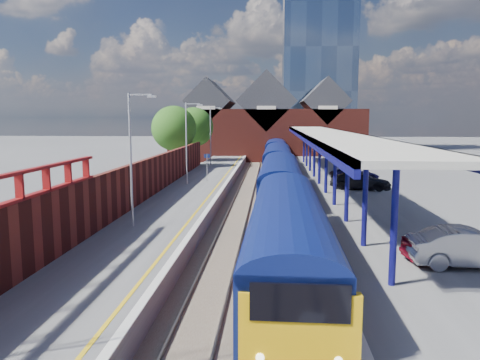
% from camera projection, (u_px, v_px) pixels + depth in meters
% --- Properties ---
extents(ground, '(240.00, 240.00, 0.00)m').
position_uv_depth(ground, '(263.00, 183.00, 48.25)').
color(ground, '#5B5B5E').
rests_on(ground, ground).
extents(ballast_bed, '(6.00, 76.00, 0.06)m').
position_uv_depth(ballast_bed, '(261.00, 200.00, 38.36)').
color(ballast_bed, '#473D33').
rests_on(ballast_bed, ground).
extents(rails, '(4.51, 76.00, 0.14)m').
position_uv_depth(rails, '(261.00, 199.00, 38.34)').
color(rails, slate).
rests_on(rails, ground).
extents(left_platform, '(5.00, 76.00, 1.00)m').
position_uv_depth(left_platform, '(195.00, 194.00, 38.66)').
color(left_platform, '#565659').
rests_on(left_platform, ground).
extents(right_platform, '(6.00, 76.00, 1.00)m').
position_uv_depth(right_platform, '(335.00, 195.00, 37.89)').
color(right_platform, '#565659').
rests_on(right_platform, ground).
extents(coping_left, '(0.30, 76.00, 0.05)m').
position_uv_depth(coping_left, '(223.00, 188.00, 38.44)').
color(coping_left, silver).
rests_on(coping_left, left_platform).
extents(coping_right, '(0.30, 76.00, 0.05)m').
position_uv_depth(coping_right, '(300.00, 188.00, 38.01)').
color(coping_right, silver).
rests_on(coping_right, right_platform).
extents(yellow_line, '(0.14, 76.00, 0.01)m').
position_uv_depth(yellow_line, '(216.00, 188.00, 38.48)').
color(yellow_line, yellow).
rests_on(yellow_line, left_platform).
extents(train, '(3.07, 65.94, 3.45)m').
position_uv_depth(train, '(279.00, 168.00, 43.16)').
color(train, '#0C1857').
rests_on(train, ground).
extents(canopy, '(4.50, 52.00, 4.48)m').
position_uv_depth(canopy, '(327.00, 135.00, 39.23)').
color(canopy, navy).
rests_on(canopy, right_platform).
extents(lamp_post_b, '(1.48, 0.18, 7.00)m').
position_uv_depth(lamp_post_b, '(133.00, 151.00, 24.28)').
color(lamp_post_b, '#A5A8AA').
rests_on(lamp_post_b, left_platform).
extents(lamp_post_c, '(1.48, 0.18, 7.00)m').
position_uv_depth(lamp_post_c, '(188.00, 138.00, 40.10)').
color(lamp_post_c, '#A5A8AA').
rests_on(lamp_post_c, left_platform).
extents(lamp_post_d, '(1.48, 0.18, 7.00)m').
position_uv_depth(lamp_post_d, '(212.00, 132.00, 55.92)').
color(lamp_post_d, '#A5A8AA').
rests_on(lamp_post_d, left_platform).
extents(platform_sign, '(0.55, 0.08, 2.50)m').
position_uv_depth(platform_sign, '(207.00, 163.00, 42.29)').
color(platform_sign, '#A5A8AA').
rests_on(platform_sign, left_platform).
extents(brick_wall, '(0.35, 50.00, 3.86)m').
position_uv_depth(brick_wall, '(142.00, 180.00, 32.19)').
color(brick_wall, '#5E1F18').
rests_on(brick_wall, left_platform).
extents(station_building, '(30.00, 12.12, 13.78)m').
position_uv_depth(station_building, '(267.00, 126.00, 75.21)').
color(station_building, '#5E1F18').
rests_on(station_building, ground).
extents(glass_tower, '(14.20, 14.20, 40.30)m').
position_uv_depth(glass_tower, '(318.00, 50.00, 94.35)').
color(glass_tower, slate).
rests_on(glass_tower, ground).
extents(tree_near, '(5.20, 5.20, 8.10)m').
position_uv_depth(tree_near, '(175.00, 130.00, 54.07)').
color(tree_near, '#382314').
rests_on(tree_near, ground).
extents(tree_far, '(5.20, 5.20, 8.10)m').
position_uv_depth(tree_far, '(195.00, 128.00, 61.92)').
color(tree_far, '#382314').
rests_on(tree_far, ground).
extents(parked_car_red, '(4.37, 2.44, 1.41)m').
position_uv_depth(parked_car_red, '(455.00, 244.00, 18.67)').
color(parked_car_red, maroon).
rests_on(parked_car_red, right_platform).
extents(parked_car_silver, '(4.62, 1.64, 1.52)m').
position_uv_depth(parked_car_silver, '(470.00, 248.00, 18.02)').
color(parked_car_silver, '#A1A0A5').
rests_on(parked_car_silver, right_platform).
extents(parked_car_dark, '(5.15, 3.11, 1.40)m').
position_uv_depth(parked_car_dark, '(360.00, 181.00, 37.59)').
color(parked_car_dark, black).
rests_on(parked_car_dark, right_platform).
extents(parked_car_blue, '(4.43, 2.25, 1.20)m').
position_uv_depth(parked_car_blue, '(355.00, 175.00, 42.46)').
color(parked_car_blue, navy).
rests_on(parked_car_blue, right_platform).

